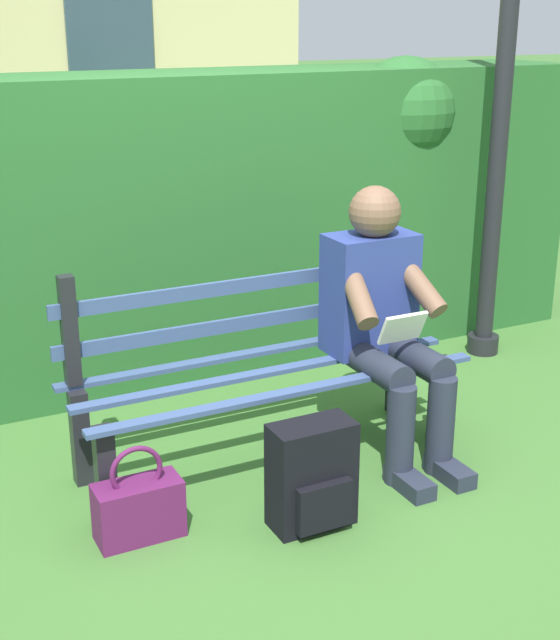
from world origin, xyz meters
TOP-DOWN VIEW (x-y plane):
  - ground at (0.00, 0.00)m, footprint 60.00×60.00m
  - park_bench at (0.00, -0.08)m, footprint 1.69×0.52m
  - person_seated at (-0.49, 0.10)m, footprint 0.44×0.73m
  - hedge_backdrop at (0.14, -1.20)m, footprint 5.16×0.71m
  - backpack at (0.08, 0.52)m, footprint 0.31×0.24m
  - handbag at (0.69, 0.31)m, footprint 0.32×0.15m

SIDE VIEW (x-z plane):
  - ground at x=0.00m, z-range 0.00..0.00m
  - handbag at x=0.69m, z-range -0.06..0.31m
  - backpack at x=0.08m, z-range -0.01..0.41m
  - park_bench at x=0.00m, z-range -0.02..0.85m
  - person_seated at x=-0.49m, z-range 0.03..1.18m
  - hedge_backdrop at x=0.14m, z-range 0.00..1.61m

